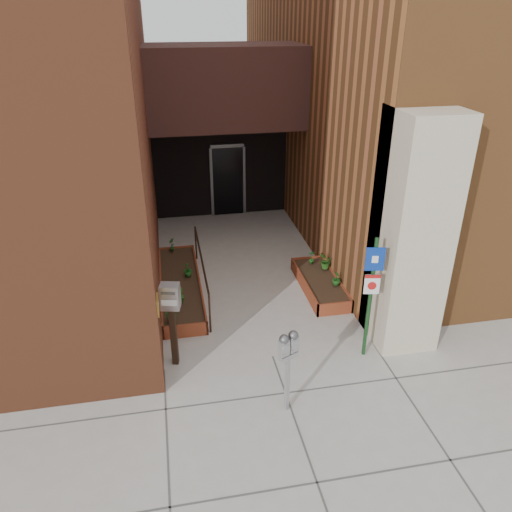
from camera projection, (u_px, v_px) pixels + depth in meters
ground at (273, 357)px, 9.30m from camera, size 80.00×80.00×0.00m
architecture at (211, 43)px, 13.07m from camera, size 20.00×14.60×10.00m
planter_left at (180, 287)px, 11.34m from camera, size 0.90×3.60×0.30m
planter_right at (320, 284)px, 11.43m from camera, size 0.80×2.20×0.30m
handrail at (201, 262)px, 11.11m from camera, size 0.04×3.34×0.90m
parking_meter at (288, 351)px, 7.57m from camera, size 0.34×0.24×1.49m
sign_post at (371, 286)px, 8.69m from camera, size 0.33×0.10×2.40m
payment_dropbox at (171, 308)px, 8.60m from camera, size 0.37×0.31×1.65m
shrub_left_a at (172, 313)px, 9.75m from camera, size 0.35×0.35×0.33m
shrub_left_b at (180, 295)px, 10.38m from camera, size 0.25×0.25×0.33m
shrub_left_c at (188, 269)px, 11.38m from camera, size 0.26×0.26×0.34m
shrub_left_d at (172, 245)px, 12.53m from camera, size 0.21×0.21×0.35m
shrub_right_a at (336, 278)px, 11.01m from camera, size 0.19×0.19×0.32m
shrub_right_b at (312, 257)px, 11.91m from camera, size 0.21×0.21×0.35m
shrub_right_c at (326, 262)px, 11.68m from camera, size 0.45×0.45×0.37m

